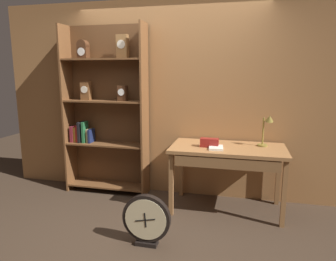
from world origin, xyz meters
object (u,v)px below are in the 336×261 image
desk_lamp (267,127)px  round_clock_large (146,220)px  open_repair_manual (216,148)px  bookshelf (105,110)px  workbench (228,154)px  toolbox_small (209,143)px

desk_lamp → round_clock_large: 1.76m
desk_lamp → open_repair_manual: desk_lamp is taller
bookshelf → desk_lamp: 2.13m
desk_lamp → open_repair_manual: 0.65m
workbench → open_repair_manual: 0.19m
bookshelf → open_repair_manual: 1.64m
workbench → round_clock_large: bearing=-126.2°
desk_lamp → toolbox_small: desk_lamp is taller
toolbox_small → round_clock_large: bearing=-117.8°
toolbox_small → open_repair_manual: bearing=-38.5°
bookshelf → round_clock_large: bearing=-51.7°
workbench → toolbox_small: (-0.22, -0.03, 0.14)m
workbench → desk_lamp: size_ratio=3.39×
workbench → round_clock_large: workbench is taller
workbench → open_repair_manual: size_ratio=6.12×
desk_lamp → bookshelf: bearing=176.2°
bookshelf → toolbox_small: size_ratio=10.67×
workbench → open_repair_manual: bearing=-142.6°
toolbox_small → open_repair_manual: (0.08, -0.07, -0.04)m
bookshelf → toolbox_small: 1.54m
toolbox_small → open_repair_manual: 0.11m
workbench → round_clock_large: (-0.71, -0.97, -0.44)m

